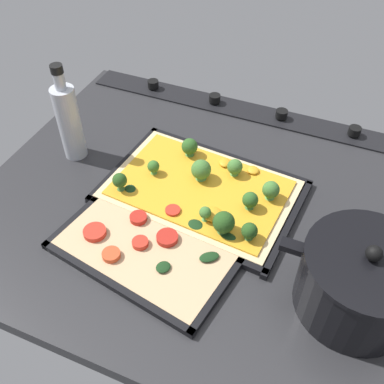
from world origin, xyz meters
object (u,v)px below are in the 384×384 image
broccoli_pizza (205,189)px  baking_tray_back (152,243)px  veggie_pizza_back (151,240)px  cooking_pot (361,282)px  oil_bottle (69,121)px  baking_tray_front (201,193)px

broccoli_pizza → baking_tray_back: broccoli_pizza is taller
veggie_pizza_back → cooking_pot: 35.35cm
baking_tray_back → oil_bottle: bearing=-31.3°
cooking_pot → oil_bottle: size_ratio=1.20×
oil_bottle → broccoli_pizza: bearing=177.8°
baking_tray_back → cooking_pot: cooking_pot is taller
veggie_pizza_back → cooking_pot: size_ratio=1.26×
baking_tray_back → cooking_pot: 35.25cm
baking_tray_front → broccoli_pizza: (-0.79, 0.24, 1.52)cm
veggie_pizza_back → broccoli_pizza: bearing=-106.3°
baking_tray_front → cooking_pot: (-31.42, 13.46, 5.66)cm
broccoli_pizza → cooking_pot: bearing=156.7°
baking_tray_front → veggie_pizza_back: size_ratio=1.23×
baking_tray_front → broccoli_pizza: 1.73cm
veggie_pizza_back → oil_bottle: (26.23, -16.01, 7.82)cm
oil_bottle → baking_tray_back: bearing=148.7°
veggie_pizza_back → baking_tray_back: bearing=161.3°
veggie_pizza_back → oil_bottle: bearing=-31.4°
baking_tray_back → cooking_pot: bearing=-177.2°
baking_tray_back → baking_tray_front: bearing=-102.4°
baking_tray_front → veggie_pizza_back: veggie_pizza_back is taller
baking_tray_front → baking_tray_back: (3.34, 15.17, 0.01)cm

